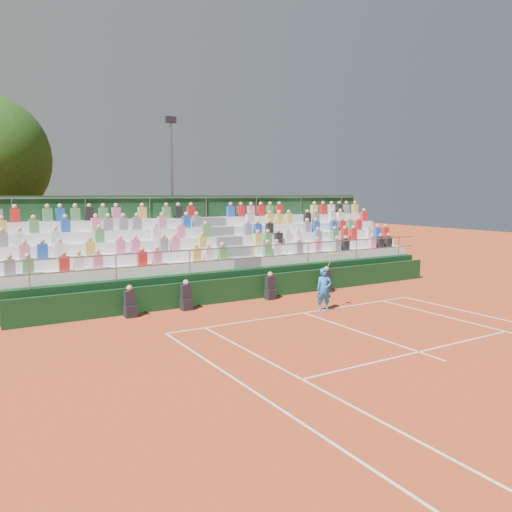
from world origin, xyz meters
TOP-DOWN VIEW (x-y plane):
  - ground at (0.00, 0.00)m, footprint 90.00×90.00m
  - courtside_wall at (0.00, 3.20)m, footprint 20.00×0.15m
  - line_officials at (-1.47, 2.75)m, footprint 9.52×0.40m
  - grandstand at (0.00, 6.44)m, footprint 20.00×5.20m
  - tennis_player at (0.90, -0.07)m, footprint 0.89×0.60m
  - floodlight_mast at (-0.44, 12.02)m, footprint 0.60×0.25m

SIDE VIEW (x-z plane):
  - ground at x=0.00m, z-range 0.00..0.00m
  - line_officials at x=-1.47m, z-range -0.12..1.07m
  - courtside_wall at x=0.00m, z-range 0.00..1.00m
  - tennis_player at x=0.90m, z-range -0.28..1.94m
  - grandstand at x=0.00m, z-range -1.11..3.29m
  - floodlight_mast at x=-0.44m, z-range 0.68..9.45m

